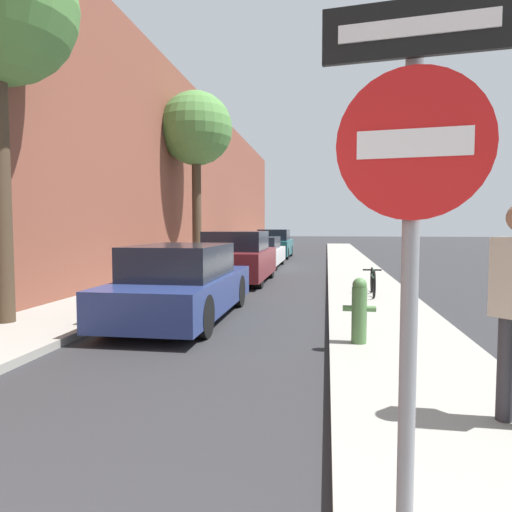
% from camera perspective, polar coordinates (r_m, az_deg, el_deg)
% --- Properties ---
extents(ground_plane, '(120.00, 120.00, 0.00)m').
position_cam_1_polar(ground_plane, '(16.36, 2.32, -2.30)').
color(ground_plane, '#28282B').
extents(sidewalk_left, '(2.00, 52.00, 0.12)m').
position_cam_1_polar(sidewalk_left, '(16.93, -7.48, -1.92)').
color(sidewalk_left, gray).
rests_on(sidewalk_left, ground).
extents(sidewalk_right, '(2.00, 52.00, 0.12)m').
position_cam_1_polar(sidewalk_right, '(16.29, 12.52, -2.20)').
color(sidewalk_right, gray).
rests_on(sidewalk_right, ground).
extents(building_facade_left, '(0.70, 52.00, 7.75)m').
position_cam_1_polar(building_facade_left, '(17.41, -11.93, 10.78)').
color(building_facade_left, brown).
rests_on(building_facade_left, ground).
extents(parked_car_navy, '(1.72, 4.50, 1.39)m').
position_cam_1_polar(parked_car_navy, '(8.57, -9.14, -3.48)').
color(parked_car_navy, black).
rests_on(parked_car_navy, ground).
extents(parked_car_maroon, '(1.91, 4.11, 1.57)m').
position_cam_1_polar(parked_car_maroon, '(13.98, -2.33, -0.27)').
color(parked_car_maroon, black).
rests_on(parked_car_maroon, ground).
extents(parked_car_white, '(1.91, 4.45, 1.28)m').
position_cam_1_polar(parked_car_white, '(19.21, 0.26, 0.45)').
color(parked_car_white, black).
rests_on(parked_car_white, ground).
extents(parked_car_teal, '(1.75, 4.17, 1.55)m').
position_cam_1_polar(parked_car_teal, '(24.82, 2.33, 1.45)').
color(parked_car_teal, black).
rests_on(parked_car_teal, ground).
extents(street_tree_far, '(2.69, 2.69, 6.56)m').
position_cam_1_polar(street_tree_far, '(17.59, -7.52, 15.32)').
color(street_tree_far, '#423323').
rests_on(street_tree_far, sidewalk_left).
extents(fire_hydrant, '(0.45, 0.21, 0.91)m').
position_cam_1_polar(fire_hydrant, '(6.47, 12.81, -6.56)').
color(fire_hydrant, '#47703D').
rests_on(fire_hydrant, sidewalk_right).
extents(traffic_sign_post, '(0.72, 0.14, 2.49)m').
position_cam_1_polar(traffic_sign_post, '(1.93, 18.90, 4.60)').
color(traffic_sign_post, gray).
rests_on(traffic_sign_post, sidewalk_right).
extents(bicycle, '(0.44, 1.51, 0.62)m').
position_cam_1_polar(bicycle, '(11.00, 14.44, -3.11)').
color(bicycle, black).
rests_on(bicycle, sidewalk_right).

